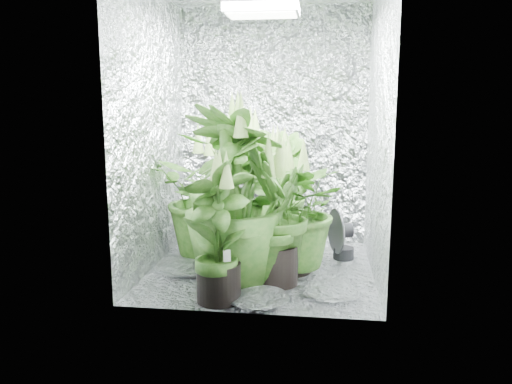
{
  "coord_description": "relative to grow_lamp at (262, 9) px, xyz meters",
  "views": [
    {
      "loc": [
        0.42,
        -3.49,
        1.2
      ],
      "look_at": [
        -0.04,
        0.0,
        0.57
      ],
      "focal_mm": 35.0,
      "sensor_mm": 36.0,
      "label": 1
    }
  ],
  "objects": [
    {
      "name": "plant_a",
      "position": [
        -0.42,
        0.21,
        -1.32
      ],
      "size": [
        1.03,
        1.03,
        1.06
      ],
      "rotation": [
        0.0,
        0.0,
        6.07
      ],
      "color": "black",
      "rests_on": "ground"
    },
    {
      "name": "plant_label",
      "position": [
        -0.13,
        -0.67,
        -1.53
      ],
      "size": [
        0.05,
        0.04,
        0.07
      ],
      "primitive_type": "cube",
      "rotation": [
        -0.21,
        0.0,
        0.38
      ],
      "color": "white",
      "rests_on": "plant_f"
    },
    {
      "name": "plant_g",
      "position": [
        0.13,
        -0.29,
        -1.37
      ],
      "size": [
        0.58,
        0.58,
        1.02
      ],
      "rotation": [
        0.0,
        0.0,
        4.56
      ],
      "color": "black",
      "rests_on": "ground"
    },
    {
      "name": "ground",
      "position": [
        0.0,
        0.0,
        -1.83
      ],
      "size": [
        1.6,
        1.6,
        0.0
      ],
      "primitive_type": "plane",
      "color": "white",
      "rests_on": "ground"
    },
    {
      "name": "walls",
      "position": [
        0.0,
        0.0,
        -0.83
      ],
      "size": [
        1.62,
        1.62,
        2.0
      ],
      "color": "white",
      "rests_on": "ground"
    },
    {
      "name": "circulation_fan",
      "position": [
        0.58,
        0.31,
        -1.65
      ],
      "size": [
        0.21,
        0.34,
        0.41
      ],
      "rotation": [
        0.0,
        0.0,
        0.33
      ],
      "color": "black",
      "rests_on": "ground"
    },
    {
      "name": "plant_e",
      "position": [
        0.22,
        -0.03,
        -1.36
      ],
      "size": [
        0.99,
        0.99,
        0.99
      ],
      "rotation": [
        0.0,
        0.0,
        3.43
      ],
      "color": "black",
      "rests_on": "ground"
    },
    {
      "name": "plant_c",
      "position": [
        0.07,
        0.53,
        -1.35
      ],
      "size": [
        0.69,
        0.69,
        1.03
      ],
      "rotation": [
        0.0,
        0.0,
        2.0
      ],
      "color": "black",
      "rests_on": "ground"
    },
    {
      "name": "plant_b",
      "position": [
        -0.18,
        0.52,
        -1.27
      ],
      "size": [
        0.78,
        0.78,
        1.19
      ],
      "rotation": [
        0.0,
        0.0,
        0.5
      ],
      "color": "black",
      "rests_on": "ground"
    },
    {
      "name": "plant_d",
      "position": [
        -0.14,
        -0.32,
        -1.23
      ],
      "size": [
        0.87,
        0.87,
        1.27
      ],
      "rotation": [
        0.0,
        0.0,
        2.71
      ],
      "color": "black",
      "rests_on": "ground"
    },
    {
      "name": "grow_lamp",
      "position": [
        0.0,
        0.0,
        0.0
      ],
      "size": [
        0.5,
        0.3,
        0.22
      ],
      "color": "gray",
      "rests_on": "ceiling"
    },
    {
      "name": "plant_f",
      "position": [
        -0.19,
        -0.64,
        -1.4
      ],
      "size": [
        0.64,
        0.64,
        0.95
      ],
      "rotation": [
        0.0,
        0.0,
        3.81
      ],
      "color": "black",
      "rests_on": "ground"
    }
  ]
}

